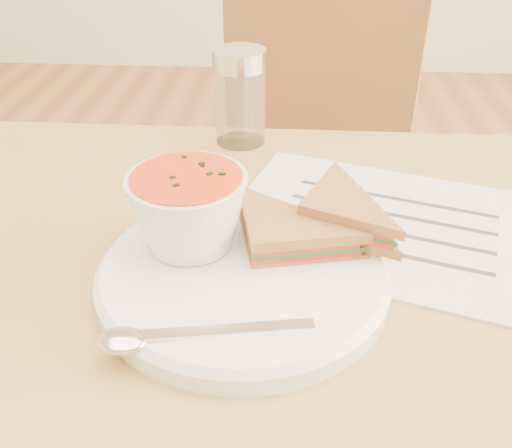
# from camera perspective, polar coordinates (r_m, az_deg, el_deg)

# --- Properties ---
(chair_far) EXTENTS (0.52, 0.52, 0.93)m
(chair_far) POSITION_cam_1_polar(r_m,az_deg,el_deg) (1.16, 3.06, 1.47)
(chair_far) COLOR brown
(chair_far) RESTS_ON floor
(plate) EXTENTS (0.28, 0.28, 0.02)m
(plate) POSITION_cam_1_polar(r_m,az_deg,el_deg) (0.50, -1.29, -5.20)
(plate) COLOR white
(plate) RESTS_ON dining_table
(soup_bowl) EXTENTS (0.11, 0.11, 0.07)m
(soup_bowl) POSITION_cam_1_polar(r_m,az_deg,el_deg) (0.51, -6.72, 0.97)
(soup_bowl) COLOR white
(soup_bowl) RESTS_ON plate
(sandwich_half_a) EXTENTS (0.13, 0.13, 0.03)m
(sandwich_half_a) POSITION_cam_1_polar(r_m,az_deg,el_deg) (0.48, -0.44, -3.62)
(sandwich_half_a) COLOR #AE683D
(sandwich_half_a) RESTS_ON plate
(sandwich_half_b) EXTENTS (0.13, 0.13, 0.03)m
(sandwich_half_b) POSITION_cam_1_polar(r_m,az_deg,el_deg) (0.52, 4.10, 0.46)
(sandwich_half_b) COLOR #AE683D
(sandwich_half_b) RESTS_ON plate
(spoon) EXTENTS (0.19, 0.07, 0.01)m
(spoon) POSITION_cam_1_polar(r_m,az_deg,el_deg) (0.43, -5.86, -10.84)
(spoon) COLOR silver
(spoon) RESTS_ON plate
(paper_menu) EXTENTS (0.38, 0.32, 0.00)m
(paper_menu) POSITION_cam_1_polar(r_m,az_deg,el_deg) (0.60, 12.92, 0.02)
(paper_menu) COLOR white
(paper_menu) RESTS_ON dining_table
(condiment_shaker) EXTENTS (0.07, 0.07, 0.12)m
(condiment_shaker) POSITION_cam_1_polar(r_m,az_deg,el_deg) (0.75, -1.59, 12.56)
(condiment_shaker) COLOR silver
(condiment_shaker) RESTS_ON dining_table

